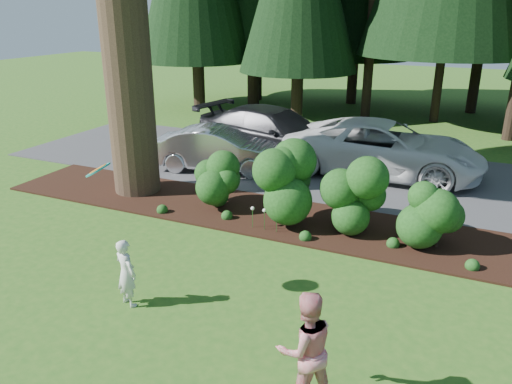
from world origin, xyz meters
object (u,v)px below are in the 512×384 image
Objects in this scene: car_silver_wagon at (219,149)px; adult at (306,349)px; frisbee at (98,170)px; child at (126,273)px; car_dark_suv at (274,133)px; car_white_suv at (383,148)px.

adult is (5.65, -8.21, 0.09)m from car_silver_wagon.
car_silver_wagon is 2.57× the size of adult.
child is at bearing -3.53° from frisbee.
car_dark_suv is at bearing -105.18° from adult.
adult is at bearing -176.51° from child.
car_white_suv is at bearing 71.69° from frisbee.
car_silver_wagon is at bearing 166.30° from car_dark_suv.
frisbee is (0.78, -9.43, 1.55)m from car_dark_suv.
frisbee is at bearing -52.58° from adult.
frisbee is (-3.89, 0.90, 1.61)m from adult.
child is 1.83m from frisbee.
adult is 4.31m from frisbee.
car_silver_wagon is at bearing -56.18° from child.
frisbee is at bearing 14.03° from child.
child is (2.14, -7.33, -0.09)m from car_silver_wagon.
adult is (3.51, -0.88, 0.18)m from child.
car_dark_suv is 11.34m from adult.
adult reaches higher than car_silver_wagon.
adult is at bearing -13.07° from frisbee.
frisbee is at bearing 161.20° from car_white_suv.
car_white_suv is at bearing -81.39° from car_silver_wagon.
car_dark_suv reaches higher than adult.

